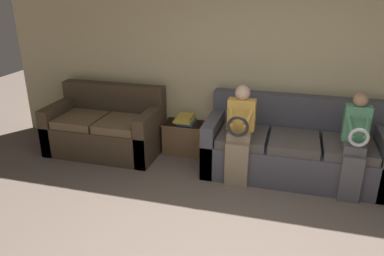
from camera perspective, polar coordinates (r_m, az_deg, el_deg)
wall_back at (r=5.14m, az=11.16°, el=9.14°), size 7.66×0.06×2.55m
couch_main at (r=4.96m, az=15.15°, el=-3.11°), size 2.21×0.93×0.96m
couch_side at (r=5.58m, az=-12.90°, el=-0.13°), size 1.58×0.88×0.93m
child_left_seated at (r=4.51m, az=7.27°, el=-0.54°), size 0.33×0.38×1.21m
child_right_seated at (r=4.53m, az=23.55°, el=-2.06°), size 0.28×0.37×1.22m
side_shelf at (r=5.41m, az=-1.00°, el=-1.41°), size 0.62×0.38×0.45m
book_stack at (r=5.31m, az=-1.06°, el=1.30°), size 0.27×0.30×0.12m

